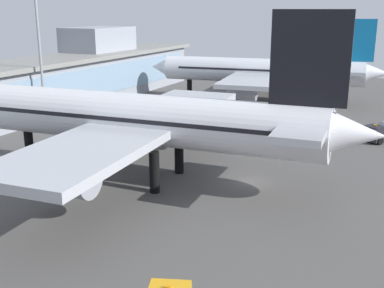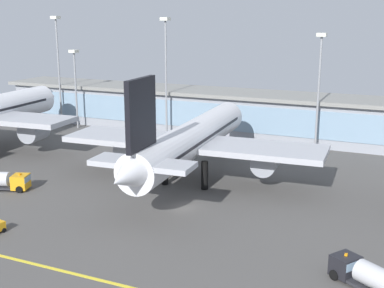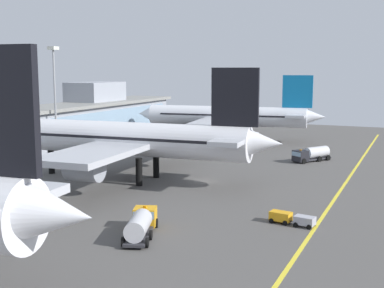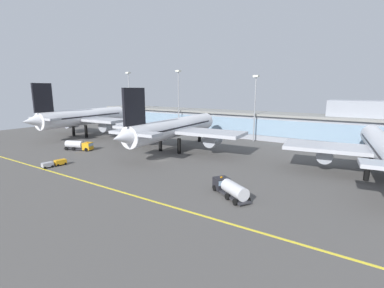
{
  "view_description": "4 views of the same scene",
  "coord_description": "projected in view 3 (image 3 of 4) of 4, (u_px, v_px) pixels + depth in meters",
  "views": [
    {
      "loc": [
        -49.38,
        -15.58,
        19.12
      ],
      "look_at": [
        0.99,
        7.92,
        3.36
      ],
      "focal_mm": 44.85,
      "sensor_mm": 36.0,
      "label": 1
    },
    {
      "loc": [
        29.16,
        -61.54,
        26.4
      ],
      "look_at": [
        -3.35,
        10.56,
        6.69
      ],
      "focal_mm": 47.7,
      "sensor_mm": 36.0,
      "label": 2
    },
    {
      "loc": [
        -78.88,
        -32.77,
        19.03
      ],
      "look_at": [
        4.33,
        4.22,
        5.55
      ],
      "focal_mm": 48.31,
      "sensor_mm": 36.0,
      "label": 3
    },
    {
      "loc": [
        46.0,
        -54.8,
        18.76
      ],
      "look_at": [
        3.83,
        9.37,
        3.26
      ],
      "focal_mm": 25.56,
      "sensor_mm": 36.0,
      "label": 4
    }
  ],
  "objects": [
    {
      "name": "ground_plane",
      "position": [
        204.0,
        181.0,
        87.25
      ],
      "size": [
        192.72,
        192.72,
        0.0
      ],
      "primitive_type": "plane",
      "color": "#514F4C"
    },
    {
      "name": "taxiway_centreline_stripe",
      "position": [
        338.0,
        194.0,
        78.41
      ],
      "size": [
        154.18,
        0.5,
        0.01
      ],
      "primitive_type": "cube",
      "color": "yellow",
      "rests_on": "ground"
    },
    {
      "name": "airliner_near_right",
      "position": [
        131.0,
        140.0,
        87.29
      ],
      "size": [
        43.66,
        51.43,
        19.06
      ],
      "rotation": [
        0.0,
        0.0,
        1.64
      ],
      "color": "black",
      "rests_on": "ground"
    },
    {
      "name": "airliner_far_right",
      "position": [
        227.0,
        116.0,
        136.39
      ],
      "size": [
        41.01,
        50.56,
        17.17
      ],
      "rotation": [
        0.0,
        0.0,
        1.7
      ],
      "color": "black",
      "rests_on": "ground"
    },
    {
      "name": "fuel_tanker_truck",
      "position": [
        311.0,
        154.0,
        105.74
      ],
      "size": [
        8.91,
        6.95,
        2.9
      ],
      "rotation": [
        0.0,
        0.0,
        2.57
      ],
      "color": "black",
      "rests_on": "ground"
    },
    {
      "name": "baggage_tug_near",
      "position": [
        141.0,
        223.0,
        58.77
      ],
      "size": [
        9.33,
        5.48,
        2.9
      ],
      "rotation": [
        0.0,
        0.0,
        0.35
      ],
      "color": "black",
      "rests_on": "ground"
    },
    {
      "name": "service_truck_far",
      "position": [
        291.0,
        218.0,
        63.1
      ],
      "size": [
        2.5,
        5.76,
        1.4
      ],
      "rotation": [
        0.0,
        0.0,
        1.42
      ],
      "color": "black",
      "rests_on": "ground"
    },
    {
      "name": "apron_light_mast_centre",
      "position": [
        55.0,
        85.0,
        110.71
      ],
      "size": [
        1.8,
        1.8,
        23.5
      ],
      "color": "gray",
      "rests_on": "ground"
    }
  ]
}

